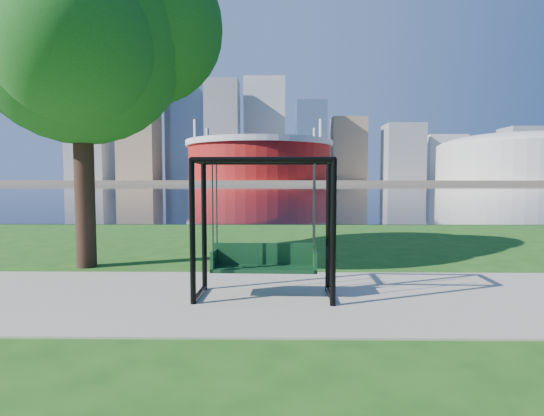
{
  "coord_description": "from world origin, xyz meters",
  "views": [
    {
      "loc": [
        0.29,
        -7.99,
        2.11
      ],
      "look_at": [
        0.18,
        0.0,
        1.59
      ],
      "focal_mm": 28.0,
      "sensor_mm": 36.0,
      "label": 1
    }
  ],
  "objects": [
    {
      "name": "arena",
      "position": [
        135.0,
        235.0,
        15.87
      ],
      "size": [
        84.0,
        84.0,
        26.56
      ],
      "color": "beige",
      "rests_on": "far_bank"
    },
    {
      "name": "far_bank",
      "position": [
        0.0,
        306.0,
        1.0
      ],
      "size": [
        900.0,
        228.0,
        2.0
      ],
      "primitive_type": "cube",
      "color": "#937F60",
      "rests_on": "ground"
    },
    {
      "name": "stadium",
      "position": [
        -10.0,
        235.0,
        14.23
      ],
      "size": [
        83.0,
        83.0,
        32.0
      ],
      "color": "maroon",
      "rests_on": "far_bank"
    },
    {
      "name": "swing",
      "position": [
        0.05,
        -0.5,
        1.21
      ],
      "size": [
        2.47,
        1.13,
        2.5
      ],
      "rotation": [
        0.0,
        0.0,
        -0.03
      ],
      "color": "black",
      "rests_on": "ground"
    },
    {
      "name": "skyline",
      "position": [
        -4.27,
        319.39,
        35.89
      ],
      "size": [
        392.0,
        66.0,
        96.5
      ],
      "color": "gray",
      "rests_on": "far_bank"
    },
    {
      "name": "path",
      "position": [
        0.0,
        -0.5,
        0.01
      ],
      "size": [
        120.0,
        4.0,
        0.03
      ],
      "primitive_type": "cube",
      "color": "#9E937F",
      "rests_on": "ground"
    },
    {
      "name": "ground",
      "position": [
        0.0,
        0.0,
        0.0
      ],
      "size": [
        900.0,
        900.0,
        0.0
      ],
      "primitive_type": "plane",
      "color": "#1E5114",
      "rests_on": "ground"
    },
    {
      "name": "river",
      "position": [
        0.0,
        102.0,
        0.01
      ],
      "size": [
        900.0,
        180.0,
        0.02
      ],
      "primitive_type": "cube",
      "color": "black",
      "rests_on": "ground"
    },
    {
      "name": "park_tree",
      "position": [
        -4.44,
        2.26,
        5.67
      ],
      "size": [
        6.57,
        5.94,
        8.16
      ],
      "color": "black",
      "rests_on": "ground"
    }
  ]
}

